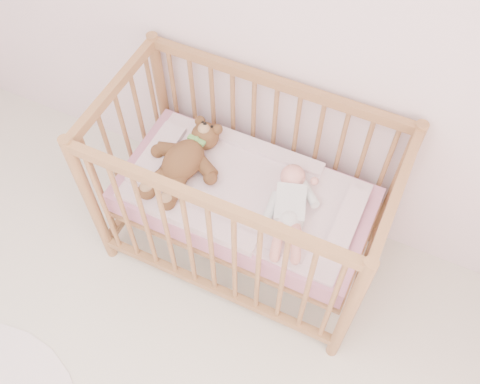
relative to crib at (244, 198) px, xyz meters
The scene contains 5 objects.
crib is the anchor object (origin of this frame).
mattress 0.01m from the crib, ahead, with size 1.22×0.62×0.13m, color pink.
blanket 0.06m from the crib, ahead, with size 1.10×0.58×0.06m, color pink, non-canonical shape.
baby 0.27m from the crib, ahead, with size 0.26×0.53×0.13m, color white, non-canonical shape.
teddy_bear 0.35m from the crib, behind, with size 0.39×0.55×0.15m, color brown, non-canonical shape.
Camera 1 is at (0.78, 0.30, 2.68)m, focal length 40.00 mm.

